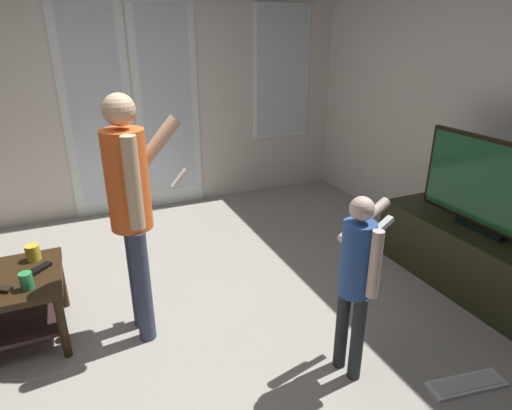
{
  "coord_description": "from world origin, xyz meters",
  "views": [
    {
      "loc": [
        -0.25,
        -2.18,
        1.81
      ],
      "look_at": [
        0.71,
        0.03,
        0.83
      ],
      "focal_mm": 30.14,
      "sensor_mm": 36.0,
      "label": 1
    }
  ],
  "objects_px": {
    "tv_stand": "(474,260)",
    "loose_keyboard": "(466,384)",
    "cup_by_laptop": "(33,253)",
    "flat_screen_tv": "(489,187)",
    "person_child": "(357,272)",
    "cup_near_edge": "(26,281)",
    "person_adult": "(132,200)",
    "dvd_remote_slim": "(38,269)"
  },
  "relations": [
    {
      "from": "tv_stand",
      "to": "loose_keyboard",
      "type": "distance_m",
      "value": 1.09
    },
    {
      "from": "loose_keyboard",
      "to": "dvd_remote_slim",
      "type": "height_order",
      "value": "dvd_remote_slim"
    },
    {
      "from": "tv_stand",
      "to": "person_child",
      "type": "distance_m",
      "value": 1.43
    },
    {
      "from": "dvd_remote_slim",
      "to": "flat_screen_tv",
      "type": "bearing_deg",
      "value": -58.78
    },
    {
      "from": "person_child",
      "to": "dvd_remote_slim",
      "type": "bearing_deg",
      "value": 145.82
    },
    {
      "from": "tv_stand",
      "to": "loose_keyboard",
      "type": "relative_size",
      "value": 3.4
    },
    {
      "from": "tv_stand",
      "to": "flat_screen_tv",
      "type": "xyz_separation_m",
      "value": [
        -0.0,
        0.0,
        0.58
      ]
    },
    {
      "from": "person_child",
      "to": "cup_by_laptop",
      "type": "relative_size",
      "value": 10.6
    },
    {
      "from": "flat_screen_tv",
      "to": "person_adult",
      "type": "relative_size",
      "value": 0.72
    },
    {
      "from": "person_adult",
      "to": "person_child",
      "type": "height_order",
      "value": "person_adult"
    },
    {
      "from": "tv_stand",
      "to": "person_child",
      "type": "relative_size",
      "value": 1.45
    },
    {
      "from": "cup_by_laptop",
      "to": "dvd_remote_slim",
      "type": "relative_size",
      "value": 0.59
    },
    {
      "from": "person_adult",
      "to": "cup_near_edge",
      "type": "xyz_separation_m",
      "value": [
        -0.62,
        0.05,
        -0.41
      ]
    },
    {
      "from": "tv_stand",
      "to": "dvd_remote_slim",
      "type": "distance_m",
      "value": 2.99
    },
    {
      "from": "cup_near_edge",
      "to": "cup_by_laptop",
      "type": "height_order",
      "value": "same"
    },
    {
      "from": "tv_stand",
      "to": "loose_keyboard",
      "type": "xyz_separation_m",
      "value": [
        -0.8,
        -0.7,
        -0.23
      ]
    },
    {
      "from": "flat_screen_tv",
      "to": "dvd_remote_slim",
      "type": "bearing_deg",
      "value": 166.04
    },
    {
      "from": "tv_stand",
      "to": "flat_screen_tv",
      "type": "relative_size",
      "value": 1.42
    },
    {
      "from": "loose_keyboard",
      "to": "dvd_remote_slim",
      "type": "distance_m",
      "value": 2.57
    },
    {
      "from": "flat_screen_tv",
      "to": "cup_near_edge",
      "type": "distance_m",
      "value": 3.01
    },
    {
      "from": "person_adult",
      "to": "loose_keyboard",
      "type": "relative_size",
      "value": 3.32
    },
    {
      "from": "tv_stand",
      "to": "cup_by_laptop",
      "type": "bearing_deg",
      "value": 163.03
    },
    {
      "from": "person_adult",
      "to": "loose_keyboard",
      "type": "xyz_separation_m",
      "value": [
        1.52,
        -1.19,
        -0.89
      ]
    },
    {
      "from": "tv_stand",
      "to": "dvd_remote_slim",
      "type": "bearing_deg",
      "value": 165.98
    },
    {
      "from": "person_child",
      "to": "cup_near_edge",
      "type": "relative_size",
      "value": 10.52
    },
    {
      "from": "dvd_remote_slim",
      "to": "cup_near_edge",
      "type": "bearing_deg",
      "value": -149.44
    },
    {
      "from": "tv_stand",
      "to": "person_adult",
      "type": "relative_size",
      "value": 1.02
    },
    {
      "from": "flat_screen_tv",
      "to": "person_child",
      "type": "height_order",
      "value": "flat_screen_tv"
    },
    {
      "from": "person_child",
      "to": "cup_near_edge",
      "type": "distance_m",
      "value": 1.84
    },
    {
      "from": "cup_near_edge",
      "to": "tv_stand",
      "type": "bearing_deg",
      "value": -10.27
    },
    {
      "from": "tv_stand",
      "to": "cup_by_laptop",
      "type": "xyz_separation_m",
      "value": [
        -2.92,
        0.89,
        0.26
      ]
    },
    {
      "from": "cup_by_laptop",
      "to": "loose_keyboard",
      "type": "bearing_deg",
      "value": -36.98
    },
    {
      "from": "tv_stand",
      "to": "cup_near_edge",
      "type": "height_order",
      "value": "cup_near_edge"
    },
    {
      "from": "cup_near_edge",
      "to": "flat_screen_tv",
      "type": "bearing_deg",
      "value": -10.21
    },
    {
      "from": "tv_stand",
      "to": "person_child",
      "type": "height_order",
      "value": "person_child"
    },
    {
      "from": "person_adult",
      "to": "cup_near_edge",
      "type": "bearing_deg",
      "value": 175.77
    },
    {
      "from": "tv_stand",
      "to": "loose_keyboard",
      "type": "height_order",
      "value": "tv_stand"
    },
    {
      "from": "person_adult",
      "to": "cup_by_laptop",
      "type": "xyz_separation_m",
      "value": [
        -0.6,
        0.41,
        -0.41
      ]
    },
    {
      "from": "cup_near_edge",
      "to": "dvd_remote_slim",
      "type": "xyz_separation_m",
      "value": [
        0.05,
        0.19,
        -0.04
      ]
    },
    {
      "from": "tv_stand",
      "to": "person_adult",
      "type": "xyz_separation_m",
      "value": [
        -2.32,
        0.49,
        0.67
      ]
    },
    {
      "from": "flat_screen_tv",
      "to": "person_adult",
      "type": "bearing_deg",
      "value": 168.23
    },
    {
      "from": "flat_screen_tv",
      "to": "person_adult",
      "type": "distance_m",
      "value": 2.37
    }
  ]
}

